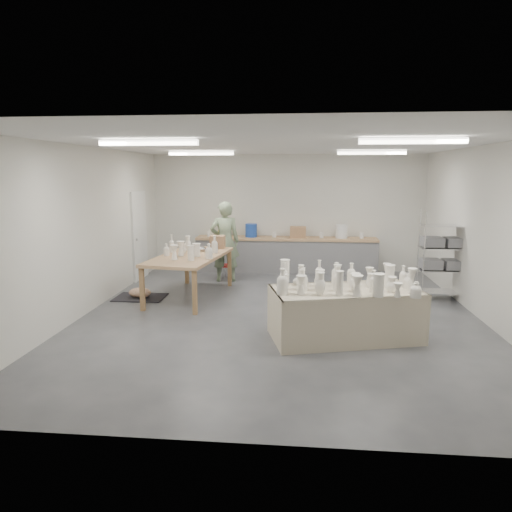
# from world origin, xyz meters

# --- Properties ---
(room) EXTENTS (8.00, 8.02, 3.00)m
(room) POSITION_xyz_m (-0.11, 0.08, 2.06)
(room) COLOR #424449
(room) RESTS_ON ground
(back_counter) EXTENTS (4.60, 0.60, 1.24)m
(back_counter) POSITION_xyz_m (-0.01, 3.68, 0.49)
(back_counter) COLOR #AB7A53
(back_counter) RESTS_ON ground
(wire_shelf) EXTENTS (0.88, 0.48, 1.80)m
(wire_shelf) POSITION_xyz_m (3.20, 1.40, 0.92)
(wire_shelf) COLOR silver
(wire_shelf) RESTS_ON ground
(drying_table) EXTENTS (2.42, 1.60, 1.16)m
(drying_table) POSITION_xyz_m (1.03, -1.07, 0.44)
(drying_table) COLOR olive
(drying_table) RESTS_ON ground
(work_table) EXTENTS (1.48, 2.48, 1.25)m
(work_table) POSITION_xyz_m (-1.84, 1.14, 0.87)
(work_table) COLOR #AB7A53
(work_table) RESTS_ON ground
(rug) EXTENTS (1.00, 0.70, 0.02)m
(rug) POSITION_xyz_m (-2.90, 0.89, 0.01)
(rug) COLOR black
(rug) RESTS_ON ground
(cat) EXTENTS (0.54, 0.46, 0.20)m
(cat) POSITION_xyz_m (-2.88, 0.87, 0.12)
(cat) COLOR white
(cat) RESTS_ON rug
(potter) EXTENTS (0.76, 0.58, 1.88)m
(potter) POSITION_xyz_m (-1.40, 2.54, 0.94)
(potter) COLOR gray
(potter) RESTS_ON ground
(red_stool) EXTENTS (0.38, 0.38, 0.34)m
(red_stool) POSITION_xyz_m (-1.40, 2.81, 0.30)
(red_stool) COLOR red
(red_stool) RESTS_ON ground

